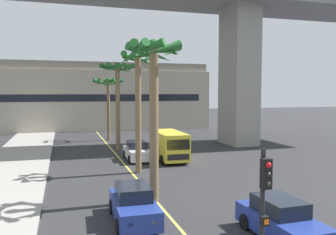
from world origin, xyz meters
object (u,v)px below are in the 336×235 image
object	(u,v)px
car_queue_second	(134,205)
palm_tree_far_median	(154,75)
traffic_light_median_near	(264,208)
delivery_van	(169,145)
car_queue_front	(137,151)
palm_tree_near_median	(138,79)
car_queue_third	(281,221)
palm_tree_mid_median	(118,82)
palm_tree_farthest_median	(108,89)

from	to	relation	value
car_queue_second	palm_tree_far_median	bearing A→B (deg)	57.65
traffic_light_median_near	palm_tree_far_median	distance (m)	10.39
delivery_van	palm_tree_far_median	size ratio (longest dim) A/B	0.64
delivery_van	traffic_light_median_near	bearing A→B (deg)	-100.03
car_queue_front	car_queue_second	world-z (taller)	same
car_queue_front	palm_tree_near_median	bearing A→B (deg)	-100.22
car_queue_third	palm_tree_far_median	distance (m)	8.97
car_queue_front	car_queue_second	size ratio (longest dim) A/B	0.99
car_queue_front	palm_tree_mid_median	xyz separation A→B (m)	(-0.72, 5.45, 5.87)
palm_tree_far_median	delivery_van	bearing A→B (deg)	69.20
car_queue_second	palm_tree_farthest_median	world-z (taller)	palm_tree_farthest_median
palm_tree_mid_median	palm_tree_far_median	world-z (taller)	palm_tree_mid_median
palm_tree_near_median	palm_tree_farthest_median	xyz separation A→B (m)	(0.10, 17.22, -0.56)
car_queue_second	car_queue_third	world-z (taller)	same
car_queue_front	palm_tree_mid_median	bearing A→B (deg)	97.55
palm_tree_farthest_median	car_queue_front	bearing A→B (deg)	-86.66
traffic_light_median_near	car_queue_third	bearing A→B (deg)	50.35
palm_tree_mid_median	palm_tree_near_median	bearing A→B (deg)	-90.63
car_queue_third	traffic_light_median_near	xyz separation A→B (m)	(-3.11, -3.75, 1.99)
car_queue_second	palm_tree_near_median	size ratio (longest dim) A/B	0.49
palm_tree_mid_median	palm_tree_far_median	distance (m)	16.65
palm_tree_farthest_median	delivery_van	bearing A→B (deg)	-76.58
car_queue_third	palm_tree_near_median	xyz separation A→B (m)	(-2.92, 12.49, 5.77)
car_queue_second	traffic_light_median_near	distance (m)	7.74
palm_tree_mid_median	car_queue_second	bearing A→B (deg)	-96.64
palm_tree_near_median	palm_tree_far_median	distance (m)	6.58
delivery_van	traffic_light_median_near	world-z (taller)	traffic_light_median_near
car_queue_front	traffic_light_median_near	size ratio (longest dim) A/B	0.98
traffic_light_median_near	palm_tree_farthest_median	distance (m)	33.62
delivery_van	car_queue_second	bearing A→B (deg)	-113.21
palm_tree_far_median	palm_tree_farthest_median	size ratio (longest dim) A/B	1.13
car_queue_third	palm_tree_mid_median	world-z (taller)	palm_tree_mid_median
car_queue_third	palm_tree_mid_median	xyz separation A→B (m)	(-2.81, 22.57, 5.87)
car_queue_third	traffic_light_median_near	bearing A→B (deg)	-129.65
delivery_van	palm_tree_near_median	bearing A→B (deg)	-132.20
car_queue_third	palm_tree_near_median	world-z (taller)	palm_tree_near_median
palm_tree_mid_median	palm_tree_farthest_median	distance (m)	7.18
car_queue_front	car_queue_third	distance (m)	17.24
delivery_van	palm_tree_far_median	bearing A→B (deg)	-110.80
car_queue_front	palm_tree_farthest_median	world-z (taller)	palm_tree_farthest_median
car_queue_second	palm_tree_near_median	xyz separation A→B (m)	(2.11, 9.01, 5.77)
car_queue_third	palm_tree_far_median	size ratio (longest dim) A/B	0.50
car_queue_third	car_queue_second	bearing A→B (deg)	145.32
delivery_van	palm_tree_farthest_median	bearing A→B (deg)	103.42
delivery_van	palm_tree_farthest_median	world-z (taller)	palm_tree_farthest_median
palm_tree_far_median	palm_tree_farthest_median	bearing A→B (deg)	88.43
palm_tree_farthest_median	car_queue_third	bearing A→B (deg)	-84.58
car_queue_third	palm_tree_far_median	world-z (taller)	palm_tree_far_median
car_queue_second	palm_tree_far_median	xyz separation A→B (m)	(1.55, 2.45, 5.76)
palm_tree_farthest_median	palm_tree_near_median	bearing A→B (deg)	-90.32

